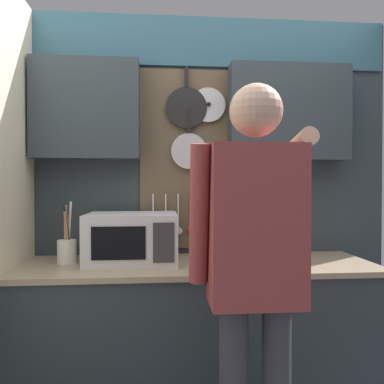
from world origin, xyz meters
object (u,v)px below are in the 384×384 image
Objects in this scene: utensil_crock at (67,248)px; person at (255,257)px; microwave at (132,238)px; knife_block at (252,243)px.

utensil_crock is 1.14m from person.
utensil_crock is 0.20× the size of person.
utensil_crock reaches higher than microwave.
person is (0.55, -0.66, 0.01)m from microwave.
microwave is at bearing 129.71° from person.
microwave and knife_block have the same top height.
person is at bearing -50.29° from microwave.
microwave is at bearing -0.44° from utensil_crock.
person is (0.92, -0.67, 0.06)m from utensil_crock.
microwave is 1.81× the size of knife_block.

